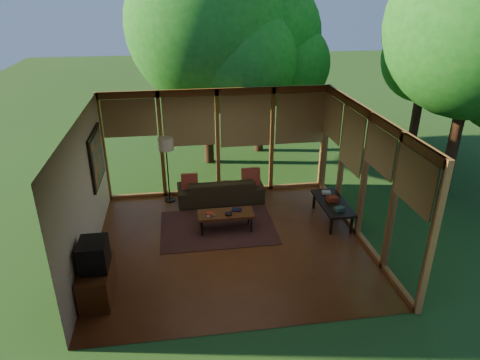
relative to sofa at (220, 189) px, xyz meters
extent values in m
plane|color=brown|center=(0.01, -2.00, -0.31)|extent=(5.50, 5.50, 0.00)
plane|color=white|center=(0.01, -2.00, 2.39)|extent=(5.50, 5.50, 0.00)
cube|color=beige|center=(-2.74, -2.00, 1.04)|extent=(0.04, 5.00, 2.70)
cube|color=beige|center=(0.01, -4.50, 1.04)|extent=(5.50, 0.04, 2.70)
cube|color=#995C2F|center=(0.01, 0.50, 1.04)|extent=(5.50, 0.12, 2.70)
cube|color=#995C2F|center=(2.76, -2.00, 1.04)|extent=(0.12, 5.00, 2.70)
plane|color=#23491B|center=(8.01, 6.00, -0.32)|extent=(40.00, 40.00, 0.00)
cylinder|color=#3B1F15|center=(-0.06, 2.71, 2.22)|extent=(0.28, 0.28, 5.05)
sphere|color=#145B16|center=(-0.06, 2.71, 3.62)|extent=(4.32, 4.32, 4.32)
cylinder|color=#3B1F15|center=(1.63, 3.53, 1.99)|extent=(0.28, 0.28, 4.59)
sphere|color=#145B16|center=(1.63, 3.53, 3.26)|extent=(3.58, 3.58, 3.58)
cylinder|color=#3B1F15|center=(5.76, -0.42, 2.31)|extent=(0.28, 0.28, 5.24)
sphere|color=#145B16|center=(5.76, -0.42, 3.77)|extent=(4.11, 4.11, 4.11)
cylinder|color=#3B1F15|center=(6.60, 2.80, 1.56)|extent=(0.28, 0.28, 3.74)
sphere|color=#145B16|center=(6.60, 2.80, 2.60)|extent=(2.64, 2.64, 2.64)
cube|color=#6E3210|center=(-0.20, -1.31, -0.30)|extent=(2.51, 1.78, 0.01)
imported|color=#322A19|center=(0.00, 0.00, 0.00)|extent=(2.11, 0.86, 0.61)
cube|color=maroon|center=(-0.75, -0.05, 0.27)|extent=(0.40, 0.21, 0.42)
cube|color=maroon|center=(0.75, -0.05, 0.30)|extent=(0.45, 0.24, 0.47)
cube|color=beige|center=(-0.39, -1.48, 0.13)|extent=(0.22, 0.19, 0.03)
cube|color=maroon|center=(-0.39, -1.48, 0.16)|extent=(0.21, 0.18, 0.03)
cube|color=black|center=(0.21, -1.35, 0.13)|extent=(0.24, 0.21, 0.03)
ellipsoid|color=black|center=(0.01, -1.53, 0.15)|extent=(0.16, 0.16, 0.07)
cube|color=#5C3019|center=(-2.46, -3.31, -0.01)|extent=(0.50, 1.00, 0.60)
cube|color=black|center=(-2.44, -3.31, 0.54)|extent=(0.45, 0.55, 0.50)
cube|color=#32574E|center=(2.41, -1.74, 0.19)|extent=(0.23, 0.19, 0.07)
cube|color=maroon|center=(2.41, -1.29, 0.20)|extent=(0.25, 0.19, 0.11)
cube|color=beige|center=(2.41, -0.89, 0.18)|extent=(0.22, 0.18, 0.05)
cylinder|color=black|center=(-1.26, 0.19, -0.29)|extent=(0.26, 0.26, 0.03)
cylinder|color=black|center=(-1.26, 0.19, 0.48)|extent=(0.03, 0.03, 1.52)
cylinder|color=beige|center=(-1.26, 0.19, 1.19)|extent=(0.36, 0.36, 0.30)
cube|color=#5C3019|center=(-0.04, -1.43, 0.09)|extent=(1.20, 0.50, 0.05)
cylinder|color=black|center=(-0.57, -1.61, -0.12)|extent=(0.03, 0.03, 0.38)
cylinder|color=black|center=(0.49, -1.61, -0.12)|extent=(0.03, 0.03, 0.38)
cylinder|color=black|center=(-0.57, -1.25, -0.12)|extent=(0.03, 0.03, 0.38)
cylinder|color=black|center=(0.49, -1.25, -0.12)|extent=(0.03, 0.03, 0.38)
cube|color=black|center=(2.41, -1.34, 0.12)|extent=(0.60, 1.40, 0.05)
cube|color=black|center=(2.18, -1.94, -0.11)|extent=(0.05, 0.05, 0.40)
cube|color=black|center=(2.64, -1.94, -0.11)|extent=(0.05, 0.05, 0.40)
cube|color=black|center=(2.18, -0.74, -0.11)|extent=(0.05, 0.05, 0.40)
cube|color=black|center=(2.64, -0.74, -0.11)|extent=(0.05, 0.05, 0.40)
cube|color=black|center=(-2.71, -0.60, 1.24)|extent=(0.05, 1.35, 1.15)
cube|color=#1B627D|center=(-2.68, -0.60, 1.24)|extent=(0.02, 1.20, 1.00)
camera|label=1|loc=(-0.93, -9.51, 4.56)|focal=32.00mm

